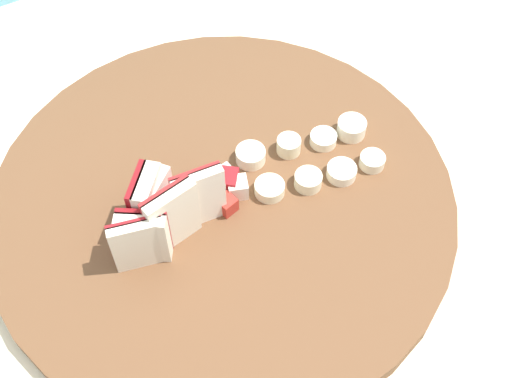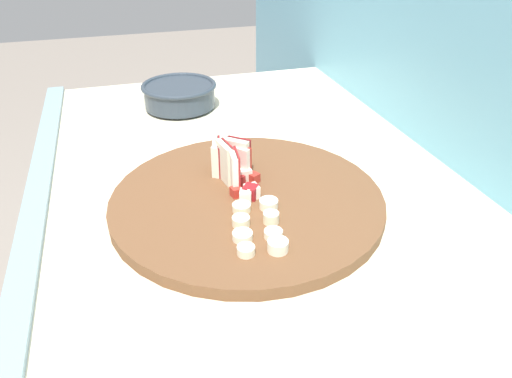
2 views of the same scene
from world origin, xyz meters
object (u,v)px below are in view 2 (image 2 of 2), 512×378
object	(u,v)px
cutting_board	(247,201)
apple_wedge_fan	(229,161)
ceramic_bowl	(179,94)
apple_dice_pile	(246,185)
banana_slice_rows	(259,226)

from	to	relation	value
cutting_board	apple_wedge_fan	size ratio (longest dim) A/B	3.92
ceramic_bowl	apple_dice_pile	bearing A→B (deg)	5.30
apple_dice_pile	cutting_board	bearing A→B (deg)	-9.83
apple_dice_pile	banana_slice_rows	size ratio (longest dim) A/B	0.64
apple_wedge_fan	banana_slice_rows	size ratio (longest dim) A/B	0.82
banana_slice_rows	apple_wedge_fan	bearing A→B (deg)	-178.77
apple_dice_pile	ceramic_bowl	size ratio (longest dim) A/B	0.50
apple_dice_pile	banana_slice_rows	world-z (taller)	apple_dice_pile
banana_slice_rows	ceramic_bowl	xyz separation A→B (m)	(-0.53, -0.03, 0.01)
cutting_board	apple_dice_pile	bearing A→B (deg)	170.17
apple_dice_pile	ceramic_bowl	bearing A→B (deg)	-174.70
apple_dice_pile	banana_slice_rows	distance (m)	0.11
banana_slice_rows	ceramic_bowl	distance (m)	0.53
apple_wedge_fan	ceramic_bowl	world-z (taller)	apple_wedge_fan
cutting_board	apple_wedge_fan	world-z (taller)	apple_wedge_fan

